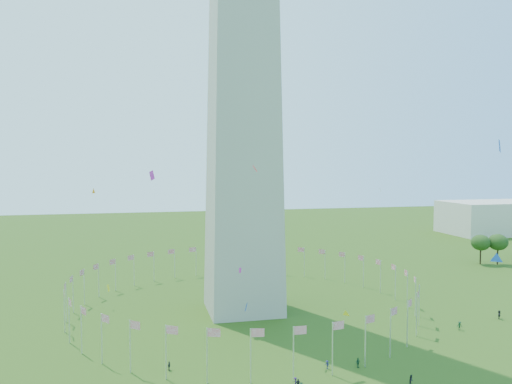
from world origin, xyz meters
TOP-DOWN VIEW (x-y plane):
  - flag_ring at (-0.00, 50.00)m, footprint 80.24×80.24m
  - gov_building_east_a at (150.00, 150.00)m, footprint 50.00×30.00m
  - kites_aloft at (13.20, 23.87)m, footprint 104.78×66.94m

SIDE VIEW (x-z plane):
  - flag_ring at x=0.00m, z-range 0.00..9.00m
  - gov_building_east_a at x=150.00m, z-range 0.00..16.00m
  - kites_aloft at x=13.20m, z-range 1.61..36.09m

